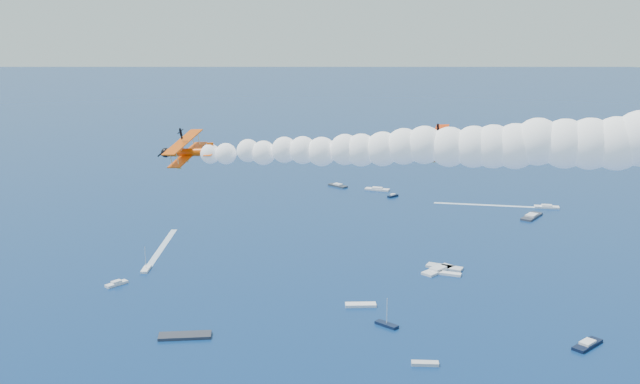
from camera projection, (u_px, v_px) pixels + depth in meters
The scene contains 5 objects.
biplane_lead at pixel (444, 147), 103.51m from camera, with size 8.04×9.01×5.43m, color red, non-canonical shape.
biplane_trail at pixel (189, 152), 97.78m from camera, with size 7.98×8.95×5.39m, color #DF4A04, non-canonical shape.
smoke_trail_trail at pixel (416, 147), 88.59m from camera, with size 58.54×22.59×11.02m, color white, non-canonical shape.
spectator_boats at pixel (517, 279), 205.74m from camera, with size 205.03×176.47×0.70m.
boat_wakes at pixel (505, 254), 228.22m from camera, with size 239.49×132.18×0.04m.
Camera 1 is at (58.22, -72.47, 72.90)m, focal length 41.42 mm.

